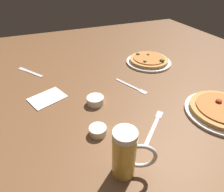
% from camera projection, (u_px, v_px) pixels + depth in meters
% --- Properties ---
extents(ground_plane, '(2.40, 2.40, 0.03)m').
position_uv_depth(ground_plane, '(112.00, 102.00, 0.92)').
color(ground_plane, brown).
extents(pizza_plate_near, '(0.30, 0.30, 0.05)m').
position_uv_depth(pizza_plate_near, '(222.00, 110.00, 0.82)').
color(pizza_plate_near, silver).
rests_on(pizza_plate_near, ground_plane).
extents(pizza_plate_far, '(0.28, 0.28, 0.05)m').
position_uv_depth(pizza_plate_far, '(149.00, 61.00, 1.23)').
color(pizza_plate_far, silver).
rests_on(pizza_plate_far, ground_plane).
extents(beer_mug_dark, '(0.12, 0.08, 0.17)m').
position_uv_depth(beer_mug_dark, '(126.00, 154.00, 0.55)').
color(beer_mug_dark, gold).
rests_on(beer_mug_dark, ground_plane).
extents(ramekin_sauce, '(0.08, 0.08, 0.03)m').
position_uv_depth(ramekin_sauce, '(96.00, 101.00, 0.88)').
color(ramekin_sauce, white).
rests_on(ramekin_sauce, ground_plane).
extents(ramekin_butter, '(0.07, 0.07, 0.03)m').
position_uv_depth(ramekin_butter, '(98.00, 130.00, 0.73)').
color(ramekin_butter, silver).
rests_on(ramekin_butter, ground_plane).
extents(napkin_folded, '(0.19, 0.17, 0.01)m').
position_uv_depth(napkin_folded, '(47.00, 98.00, 0.92)').
color(napkin_folded, white).
rests_on(napkin_folded, ground_plane).
extents(fork_left, '(0.17, 0.16, 0.01)m').
position_uv_depth(fork_left, '(154.00, 126.00, 0.76)').
color(fork_left, silver).
rests_on(fork_left, ground_plane).
extents(knife_right, '(0.14, 0.18, 0.01)m').
position_uv_depth(knife_right, '(30.00, 72.00, 1.14)').
color(knife_right, silver).
rests_on(knife_right, ground_plane).
extents(fork_spare, '(0.10, 0.20, 0.01)m').
position_uv_depth(fork_spare, '(132.00, 86.00, 1.01)').
color(fork_spare, silver).
rests_on(fork_spare, ground_plane).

